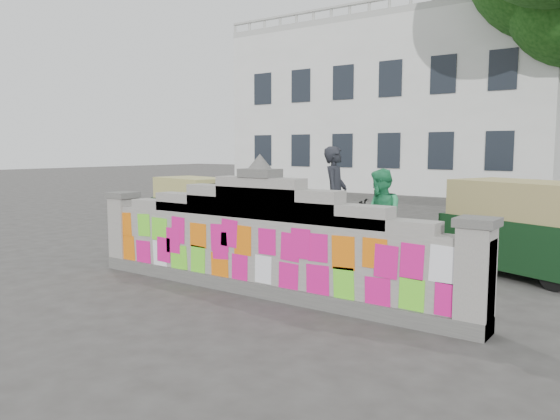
{
  "coord_description": "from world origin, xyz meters",
  "views": [
    {
      "loc": [
        4.72,
        -6.07,
        2.08
      ],
      "look_at": [
        -0.37,
        1.0,
        1.1
      ],
      "focal_mm": 35.0,
      "sensor_mm": 36.0,
      "label": 1
    }
  ],
  "objects": [
    {
      "name": "rickshaw_left",
      "position": [
        -4.95,
        3.68,
        0.71
      ],
      "size": [
        2.54,
        1.53,
        1.36
      ],
      "rotation": [
        0.0,
        0.0,
        -0.19
      ],
      "color": "black",
      "rests_on": "ground"
    },
    {
      "name": "pedestrian",
      "position": [
        0.61,
        2.64,
        0.87
      ],
      "size": [
        1.05,
        1.07,
        1.74
      ],
      "primitive_type": "imported",
      "rotation": [
        0.0,
        0.0,
        -0.86
      ],
      "color": "#2A9B5D",
      "rests_on": "ground"
    },
    {
      "name": "parapet_wall",
      "position": [
        -0.0,
        -0.01,
        0.75
      ],
      "size": [
        6.48,
        0.44,
        2.01
      ],
      "color": "#4C4C49",
      "rests_on": "ground"
    },
    {
      "name": "ground",
      "position": [
        0.0,
        0.0,
        0.0
      ],
      "size": [
        100.0,
        100.0,
        0.0
      ],
      "primitive_type": "plane",
      "color": "#383533",
      "rests_on": "ground"
    },
    {
      "name": "building",
      "position": [
        -7.0,
        21.98,
        4.01
      ],
      "size": [
        16.0,
        10.0,
        8.9
      ],
      "color": "silver",
      "rests_on": "ground"
    },
    {
      "name": "rickshaw_right",
      "position": [
        2.73,
        3.51,
        0.81
      ],
      "size": [
        2.89,
        2.11,
        1.55
      ],
      "rotation": [
        0.0,
        0.0,
        2.76
      ],
      "color": "black",
      "rests_on": "ground"
    },
    {
      "name": "cyclist_rider",
      "position": [
        -0.62,
        3.18,
        0.94
      ],
      "size": [
        0.62,
        0.78,
        1.88
      ],
      "primitive_type": "imported",
      "rotation": [
        0.0,
        0.0,
        1.86
      ],
      "color": "black",
      "rests_on": "ground"
    },
    {
      "name": "cyclist_bike",
      "position": [
        -0.62,
        3.18,
        0.55
      ],
      "size": [
        2.23,
        1.3,
        1.11
      ],
      "primitive_type": "imported",
      "rotation": [
        0.0,
        0.0,
        1.86
      ],
      "color": "black",
      "rests_on": "ground"
    }
  ]
}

